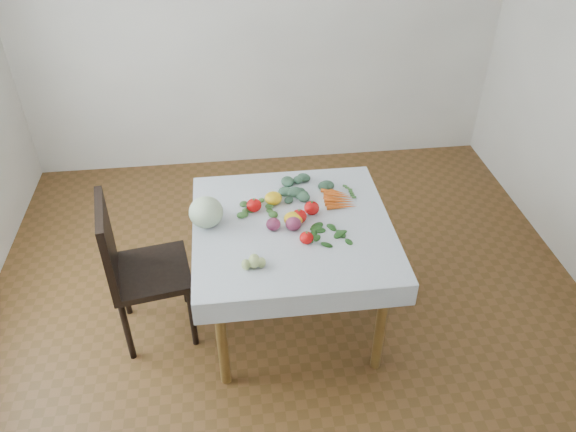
# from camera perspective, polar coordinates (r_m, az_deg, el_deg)

# --- Properties ---
(ground) EXTENTS (4.00, 4.00, 0.00)m
(ground) POSITION_cam_1_polar(r_m,az_deg,el_deg) (3.69, 0.40, -10.21)
(ground) COLOR brown
(back_wall) EXTENTS (4.00, 0.04, 2.70)m
(back_wall) POSITION_cam_1_polar(r_m,az_deg,el_deg) (4.70, -2.85, 20.10)
(back_wall) COLOR white
(back_wall) RESTS_ON ground
(table) EXTENTS (1.00, 1.00, 0.75)m
(table) POSITION_cam_1_polar(r_m,az_deg,el_deg) (3.25, 0.45, -2.34)
(table) COLOR brown
(table) RESTS_ON ground
(tablecloth) EXTENTS (1.12, 1.12, 0.01)m
(tablecloth) POSITION_cam_1_polar(r_m,az_deg,el_deg) (3.18, 0.46, -0.95)
(tablecloth) COLOR white
(tablecloth) RESTS_ON table
(chair) EXTENTS (0.51, 0.51, 0.98)m
(chair) POSITION_cam_1_polar(r_m,az_deg,el_deg) (3.34, -15.49, -4.73)
(chair) COLOR black
(chair) RESTS_ON ground
(cabbage) EXTENTS (0.22, 0.22, 0.17)m
(cabbage) POSITION_cam_1_polar(r_m,az_deg,el_deg) (3.17, -8.33, 0.38)
(cabbage) COLOR beige
(cabbage) RESTS_ON tablecloth
(tomato_a) EXTENTS (0.10, 0.10, 0.08)m
(tomato_a) POSITION_cam_1_polar(r_m,az_deg,el_deg) (3.27, -3.48, 1.10)
(tomato_a) COLOR red
(tomato_a) RESTS_ON tablecloth
(tomato_b) EXTENTS (0.12, 0.12, 0.08)m
(tomato_b) POSITION_cam_1_polar(r_m,az_deg,el_deg) (3.25, 2.42, 0.81)
(tomato_b) COLOR red
(tomato_b) RESTS_ON tablecloth
(tomato_c) EXTENTS (0.11, 0.11, 0.08)m
(tomato_c) POSITION_cam_1_polar(r_m,az_deg,el_deg) (3.18, 1.13, -0.04)
(tomato_c) COLOR red
(tomato_c) RESTS_ON tablecloth
(tomato_d) EXTENTS (0.08, 0.08, 0.07)m
(tomato_d) POSITION_cam_1_polar(r_m,az_deg,el_deg) (3.04, 1.89, -2.23)
(tomato_d) COLOR red
(tomato_d) RESTS_ON tablecloth
(heirloom_back) EXTENTS (0.13, 0.13, 0.07)m
(heirloom_back) POSITION_cam_1_polar(r_m,az_deg,el_deg) (3.33, -1.51, 1.82)
(heirloom_back) COLOR yellow
(heirloom_back) RESTS_ON tablecloth
(heirloom_front) EXTENTS (0.14, 0.14, 0.08)m
(heirloom_front) POSITION_cam_1_polar(r_m,az_deg,el_deg) (3.16, 0.54, -0.32)
(heirloom_front) COLOR yellow
(heirloom_front) RESTS_ON tablecloth
(onion_a) EXTENTS (0.10, 0.10, 0.08)m
(onion_a) POSITION_cam_1_polar(r_m,az_deg,el_deg) (3.13, 0.55, -0.78)
(onion_a) COLOR #5A1939
(onion_a) RESTS_ON tablecloth
(onion_b) EXTENTS (0.11, 0.11, 0.07)m
(onion_b) POSITION_cam_1_polar(r_m,az_deg,el_deg) (3.13, -1.50, -0.83)
(onion_b) COLOR #5A1939
(onion_b) RESTS_ON tablecloth
(tomatillo_cluster) EXTENTS (0.11, 0.15, 0.05)m
(tomatillo_cluster) POSITION_cam_1_polar(r_m,az_deg,el_deg) (2.91, -3.65, -4.57)
(tomatillo_cluster) COLOR #B2C06F
(tomatillo_cluster) RESTS_ON tablecloth
(carrot_bunch) EXTENTS (0.18, 0.25, 0.03)m
(carrot_bunch) POSITION_cam_1_polar(r_m,az_deg,el_deg) (3.38, 5.18, 1.79)
(carrot_bunch) COLOR #E95019
(carrot_bunch) RESTS_ON tablecloth
(kale_bunch) EXTENTS (0.32, 0.27, 0.04)m
(kale_bunch) POSITION_cam_1_polar(r_m,az_deg,el_deg) (3.44, 1.90, 2.78)
(kale_bunch) COLOR #3C634A
(kale_bunch) RESTS_ON tablecloth
(basil_bunch) EXTENTS (0.30, 0.21, 0.01)m
(basil_bunch) POSITION_cam_1_polar(r_m,az_deg,el_deg) (3.09, 3.78, -2.25)
(basil_bunch) COLOR #244F18
(basil_bunch) RESTS_ON tablecloth
(dill_bunch) EXTENTS (0.18, 0.18, 0.02)m
(dill_bunch) POSITION_cam_1_polar(r_m,az_deg,el_deg) (3.30, -3.12, 0.85)
(dill_bunch) COLOR #417636
(dill_bunch) RESTS_ON tablecloth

